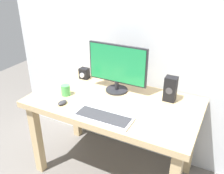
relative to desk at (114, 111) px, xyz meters
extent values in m
plane|color=slate|center=(0.00, 0.00, -0.67)|extent=(6.00, 6.00, 0.00)
cube|color=silver|center=(0.00, 0.43, 0.83)|extent=(2.76, 0.04, 3.00)
cube|color=tan|center=(0.00, 0.00, 0.08)|extent=(1.41, 0.78, 0.05)
cube|color=tan|center=(-0.63, -0.31, -0.31)|extent=(0.07, 0.07, 0.72)
cube|color=tan|center=(-0.63, 0.31, -0.31)|extent=(0.07, 0.07, 0.72)
cube|color=tan|center=(0.63, 0.31, -0.31)|extent=(0.07, 0.07, 0.72)
cylinder|color=#232328|center=(-0.06, 0.17, 0.11)|extent=(0.20, 0.20, 0.02)
cylinder|color=#232328|center=(-0.06, 0.17, 0.16)|extent=(0.04, 0.04, 0.08)
cube|color=#232328|center=(-0.06, 0.18, 0.36)|extent=(0.54, 0.02, 0.34)
cube|color=#1E8C4C|center=(-0.06, 0.17, 0.36)|extent=(0.52, 0.01, 0.32)
cube|color=silver|center=(0.05, -0.27, 0.11)|extent=(0.45, 0.17, 0.01)
cube|color=#333338|center=(0.05, -0.27, 0.12)|extent=(0.41, 0.14, 0.00)
ellipsoid|color=#333338|center=(-0.34, -0.25, 0.12)|extent=(0.06, 0.09, 0.03)
cube|color=black|center=(0.41, 0.21, 0.21)|extent=(0.10, 0.08, 0.21)
cylinder|color=#3F3F44|center=(0.41, 0.17, 0.21)|extent=(0.06, 0.00, 0.06)
cube|color=black|center=(-0.46, 0.27, 0.16)|extent=(0.09, 0.07, 0.10)
cylinder|color=silver|center=(-0.46, 0.22, 0.15)|extent=(0.05, 0.01, 0.05)
cylinder|color=#4CB259|center=(-0.41, -0.11, 0.15)|extent=(0.08, 0.08, 0.09)
camera|label=1|loc=(0.81, -1.61, 1.12)|focal=39.65mm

